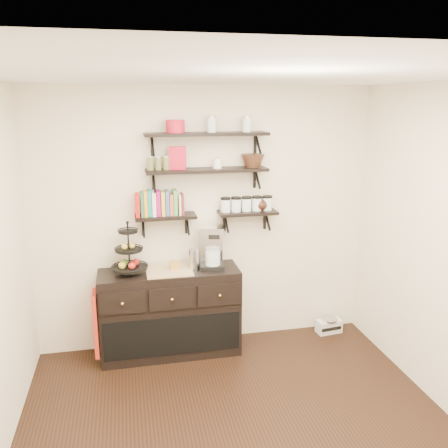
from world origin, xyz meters
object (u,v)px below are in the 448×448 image
Objects in this scene: sideboard at (170,312)px; radio at (329,325)px; coffee_maker at (212,247)px; fruit_stand at (130,257)px.

sideboard is 1.83m from radio.
coffee_maker is 1.70m from radio.
sideboard is 0.73m from fruit_stand.
coffee_maker is (0.44, 0.03, 0.66)m from sideboard.
radio is (2.17, 0.07, -0.99)m from fruit_stand.
radio is (1.79, 0.07, -0.37)m from sideboard.
coffee_maker is at bearing 3.87° from sideboard.
coffee_maker reaches higher than radio.
coffee_maker is at bearing 174.77° from radio.
coffee_maker is at bearing 1.82° from fruit_stand.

